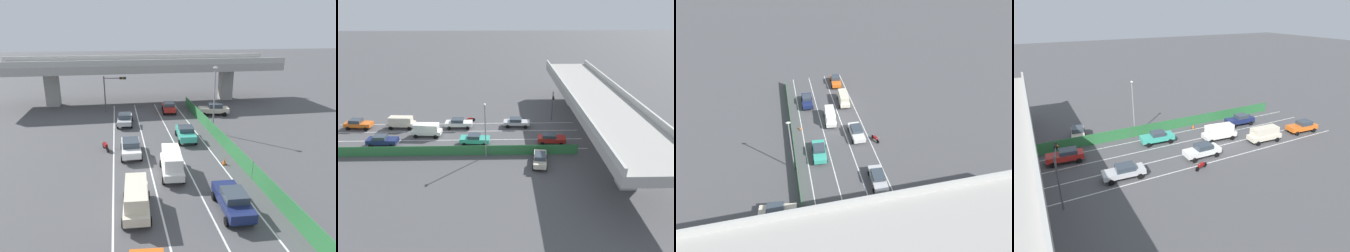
{
  "view_description": "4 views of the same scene",
  "coord_description": "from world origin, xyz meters",
  "views": [
    {
      "loc": [
        -4.22,
        -24.56,
        12.37
      ],
      "look_at": [
        1.34,
        8.28,
        1.34
      ],
      "focal_mm": 31.77,
      "sensor_mm": 36.0,
      "label": 1
    },
    {
      "loc": [
        46.04,
        10.7,
        21.98
      ],
      "look_at": [
        -1.17,
        11.88,
        1.14
      ],
      "focal_mm": 32.6,
      "sensor_mm": 36.0,
      "label": 2
    },
    {
      "loc": [
        6.65,
        38.9,
        29.44
      ],
      "look_at": [
        -1.27,
        3.52,
        2.29
      ],
      "focal_mm": 31.3,
      "sensor_mm": 36.0,
      "label": 3
    },
    {
      "loc": [
        -31.45,
        21.48,
        17.35
      ],
      "look_at": [
        2.44,
        3.42,
        2.11
      ],
      "focal_mm": 31.77,
      "sensor_mm": 36.0,
      "label": 4
    }
  ],
  "objects": [
    {
      "name": "parked_sedan_cream",
      "position": [
        9.61,
        16.3,
        0.95
      ],
      "size": [
        4.61,
        2.45,
        1.75
      ],
      "color": "beige",
      "rests_on": "ground"
    },
    {
      "name": "street_lamp",
      "position": [
        7.04,
        8.77,
        4.85
      ],
      "size": [
        0.6,
        0.36,
        8.12
      ],
      "color": "gray",
      "rests_on": "ground"
    },
    {
      "name": "motorcycle",
      "position": [
        -5.89,
        5.36,
        0.46
      ],
      "size": [
        0.83,
        1.88,
        0.93
      ],
      "color": "black",
      "rests_on": "ground"
    },
    {
      "name": "car_van_white",
      "position": [
        0.06,
        -1.26,
        1.24
      ],
      "size": [
        2.26,
        4.98,
        2.19
      ],
      "color": "silver",
      "rests_on": "ground"
    },
    {
      "name": "traffic_light",
      "position": [
        -5.15,
        20.34,
        3.93
      ],
      "size": [
        3.37,
        0.79,
        5.56
      ],
      "color": "#47474C",
      "rests_on": "ground"
    },
    {
      "name": "car_taxi_teal",
      "position": [
        3.18,
        6.88,
        0.91
      ],
      "size": [
        2.32,
        4.72,
        1.65
      ],
      "color": "teal",
      "rests_on": "ground"
    },
    {
      "name": "car_hatchback_white",
      "position": [
        -3.28,
        3.6,
        0.93
      ],
      "size": [
        2.1,
        4.7,
        1.7
      ],
      "color": "silver",
      "rests_on": "ground"
    },
    {
      "name": "car_sedan_red",
      "position": [
        3.26,
        18.84,
        0.92
      ],
      "size": [
        2.31,
        4.43,
        1.63
      ],
      "color": "red",
      "rests_on": "ground"
    },
    {
      "name": "lane_line_mid_left",
      "position": [
        -1.68,
        3.11,
        0.0
      ],
      "size": [
        0.14,
        42.22,
        0.01
      ],
      "primitive_type": "cube",
      "color": "silver",
      "rests_on": "ground"
    },
    {
      "name": "car_taxi_orange",
      "position": [
        -3.4,
        -13.93,
        0.92
      ],
      "size": [
        2.37,
        4.82,
        1.7
      ],
      "color": "orange",
      "rests_on": "ground"
    },
    {
      "name": "ground_plane",
      "position": [
        0.0,
        0.0,
        0.0
      ],
      "size": [
        300.0,
        300.0,
        0.0
      ],
      "primitive_type": "plane",
      "color": "#4C4C4F"
    },
    {
      "name": "traffic_cone",
      "position": [
        5.35,
        -0.11,
        0.29
      ],
      "size": [
        0.47,
        0.47,
        0.63
      ],
      "color": "orange",
      "rests_on": "ground"
    },
    {
      "name": "green_fence",
      "position": [
        6.72,
        3.11,
        0.78
      ],
      "size": [
        0.1,
        38.32,
        1.56
      ],
      "color": "#2D753D",
      "rests_on": "ground"
    },
    {
      "name": "car_sedan_navy",
      "position": [
        3.28,
        -7.46,
        0.93
      ],
      "size": [
        2.17,
        4.73,
        1.7
      ],
      "color": "navy",
      "rests_on": "ground"
    },
    {
      "name": "lane_line_left_edge",
      "position": [
        -5.04,
        3.11,
        0.0
      ],
      "size": [
        0.14,
        42.22,
        0.01
      ],
      "primitive_type": "cube",
      "color": "silver",
      "rests_on": "ground"
    },
    {
      "name": "car_van_cream",
      "position": [
        -3.39,
        -6.44,
        1.2
      ],
      "size": [
        2.2,
        4.89,
        2.1
      ],
      "color": "beige",
      "rests_on": "ground"
    },
    {
      "name": "lane_line_right_edge",
      "position": [
        5.04,
        3.11,
        0.0
      ],
      "size": [
        0.14,
        42.22,
        0.01
      ],
      "primitive_type": "cube",
      "color": "silver",
      "rests_on": "ground"
    },
    {
      "name": "lane_line_mid_right",
      "position": [
        1.68,
        3.11,
        0.0
      ],
      "size": [
        0.14,
        42.22,
        0.01
      ],
      "primitive_type": "cube",
      "color": "silver",
      "rests_on": "ground"
    },
    {
      "name": "car_sedan_silver",
      "position": [
        -3.57,
        13.78,
        0.88
      ],
      "size": [
        2.29,
        4.73,
        1.58
      ],
      "color": "#B7BABC",
      "rests_on": "ground"
    }
  ]
}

